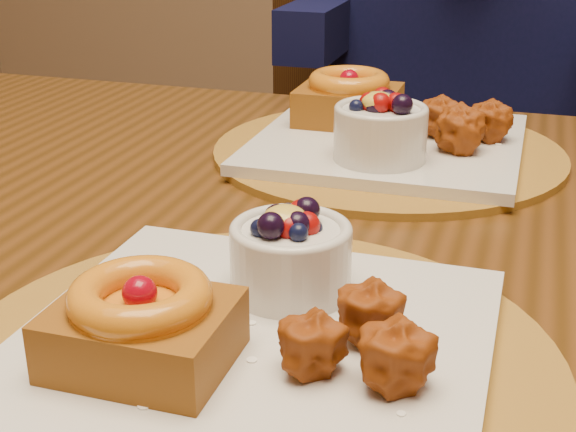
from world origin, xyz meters
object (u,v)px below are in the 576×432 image
object	(u,v)px
place_setting_near	(249,334)
place_setting_far	(385,133)
chair_far	(395,148)
dining_table	(337,311)

from	to	relation	value
place_setting_near	place_setting_far	xyz separation A→B (m)	(-0.00, 0.43, 0.00)
place_setting_near	chair_far	bearing A→B (deg)	95.16
place_setting_near	place_setting_far	world-z (taller)	place_setting_far
place_setting_far	chair_far	xyz separation A→B (m)	(-0.10, 0.66, -0.22)
place_setting_near	chair_far	size ratio (longest dim) A/B	0.38
chair_far	place_setting_far	bearing A→B (deg)	-96.85
chair_far	dining_table	bearing A→B (deg)	-98.71
place_setting_near	place_setting_far	bearing A→B (deg)	90.13
dining_table	chair_far	world-z (taller)	chair_far
place_setting_far	chair_far	world-z (taller)	chair_far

